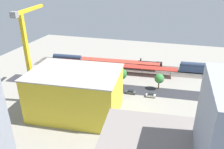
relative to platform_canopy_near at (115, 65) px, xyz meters
name	(u,v)px	position (x,y,z in m)	size (l,w,h in m)	color
ground_plane	(106,81)	(1.28, 12.03, -4.20)	(155.91, 155.91, 0.00)	gray
rail_bed	(116,67)	(1.28, -8.08, -4.20)	(97.44, 14.56, 0.01)	#5B544C
street_asphalt	(103,87)	(1.28, 17.88, -4.20)	(97.44, 9.00, 0.01)	#2D2D33
track_rails	(116,66)	(1.28, -8.08, -4.02)	(97.25, 14.43, 0.12)	#9E9EA8
platform_canopy_near	(115,65)	(0.00, 0.00, 0.00)	(64.47, 9.17, 4.42)	#A82D23
platform_canopy_far	(109,60)	(5.48, -7.53, -0.55)	(57.21, 8.91, 3.84)	#C63D2D
locomotive	(151,65)	(-18.01, -11.36, -2.27)	(15.18, 3.93, 5.37)	black
passenger_coach	(199,68)	(-43.08, -11.36, -1.16)	(19.48, 4.41, 5.84)	black
freight_coach_far	(67,59)	(30.37, -4.80, -1.19)	(17.62, 4.09, 5.75)	black
parked_car_0	(151,95)	(-21.63, 21.50, -3.45)	(4.27, 1.99, 1.65)	black
parked_car_1	(131,92)	(-12.85, 20.94, -3.42)	(4.32, 1.96, 1.78)	black
parked_car_2	(113,90)	(-4.89, 20.83, -3.44)	(4.80, 2.27, 1.71)	black
parked_car_3	(96,88)	(3.50, 21.31, -3.41)	(4.24, 2.14, 1.77)	black
parked_car_4	(78,86)	(12.19, 21.38, -3.47)	(4.83, 2.26, 1.63)	black
parked_car_5	(62,83)	(20.68, 21.23, -3.47)	(4.89, 2.26, 1.62)	black
parked_car_6	(48,82)	(27.92, 21.27, -3.47)	(4.40, 1.92, 1.66)	black
parked_car_7	(33,79)	(36.63, 21.04, -3.48)	(4.71, 2.17, 1.62)	black
construction_building	(76,93)	(4.08, 40.35, 3.99)	(31.36, 21.99, 16.36)	yellow
construction_roof_slab	(74,72)	(4.08, 40.35, 12.37)	(31.96, 22.59, 0.40)	#ADA89E
tower_crane	(29,49)	(24.64, 36.01, 17.64)	(7.40, 26.73, 36.79)	gray
box_truck_0	(74,87)	(12.44, 25.01, -2.41)	(9.90, 3.69, 3.70)	black
box_truck_1	(99,88)	(1.42, 22.77, -2.43)	(9.59, 3.10, 3.67)	black
street_tree_0	(46,65)	(33.85, 12.79, 1.16)	(4.64, 4.64, 7.71)	brown
street_tree_1	(121,74)	(-6.74, 13.79, 1.54)	(5.14, 5.14, 8.34)	brown
street_tree_2	(159,79)	(-24.18, 12.92, 1.02)	(4.34, 4.34, 7.43)	brown
street_tree_3	(88,69)	(10.19, 12.46, 1.46)	(6.23, 6.23, 8.78)	brown
traffic_light	(115,85)	(-5.90, 22.76, -0.12)	(0.50, 0.36, 6.12)	#333333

